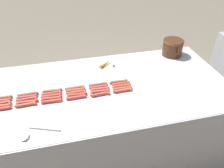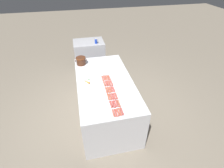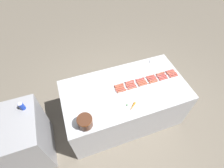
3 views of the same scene
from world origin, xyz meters
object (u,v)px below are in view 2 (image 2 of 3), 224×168
Objects in this scene: hot_dog_5 at (103,78)px; hot_dog_20 at (114,96)px; hot_dog_21 at (112,89)px; hot_dog_7 at (113,104)px; back_cabinet at (90,59)px; hot_dog_29 at (109,77)px; hot_dog_1 at (111,104)px; hot_dog_12 at (118,112)px; hot_dog_26 at (116,96)px; hot_dog_9 at (108,90)px; hot_dog_15 at (110,89)px; hot_dog_17 at (106,78)px; hot_dog_10 at (106,83)px; hot_dog_28 at (112,83)px; hot_dog_27 at (114,89)px; hot_dog_0 at (114,113)px; bean_pot at (81,60)px; hot_dog_8 at (110,97)px; hot_dog_22 at (110,83)px; hot_dog_11 at (104,78)px; hot_dog_6 at (116,113)px; hot_dog_4 at (104,84)px; hot_dog_16 at (108,83)px; hot_dog_3 at (106,90)px; hot_dog_24 at (122,111)px; hot_dog_19 at (117,103)px; hot_dog_25 at (119,103)px; hot_dog_23 at (108,78)px; carrot at (87,81)px; hot_dog_18 at (120,112)px; serving_spoon at (136,99)px; soda_can at (96,41)px; hot_dog_2 at (108,97)px; hot_dog_14 at (112,96)px.

hot_dog_5 and hot_dog_20 have the same top height.
hot_dog_7 is at bearing -99.44° from hot_dog_21.
back_cabinet is 1.67m from hot_dog_29.
hot_dog_1 and hot_dog_12 have the same top height.
back_cabinet is 6.26× the size of hot_dog_26.
hot_dog_15 is (0.03, 0.00, 0.00)m from hot_dog_9.
hot_dog_17 is at bearing -83.93° from back_cabinet.
back_cabinet is 6.26× the size of hot_dog_15.
hot_dog_10 and hot_dog_28 have the same top height.
hot_dog_5 is 0.41m from hot_dog_27.
hot_dog_0 is 1.69m from bean_pot.
hot_dog_8 and hot_dog_22 have the same top height.
hot_dog_9 is 0.21m from hot_dog_22.
hot_dog_5 is 0.04m from hot_dog_11.
hot_dog_12 is 0.38m from hot_dog_20.
hot_dog_10 is at bearing 89.90° from hot_dog_6.
back_cabinet is 6.26× the size of hot_dog_21.
hot_dog_4 is 0.78m from hot_dog_12.
bean_pot reaches higher than hot_dog_15.
hot_dog_16 is at bearing -80.24° from hot_dog_11.
hot_dog_24 is (0.13, -0.57, 0.00)m from hot_dog_3.
hot_dog_11 is 1.00× the size of hot_dog_28.
hot_dog_16 is at bearing 93.42° from hot_dog_19.
hot_dog_4 is 0.60m from hot_dog_25.
hot_dog_9 is at bearing -99.61° from hot_dog_16.
hot_dog_28 is (0.10, 0.38, 0.00)m from hot_dog_8.
hot_dog_19 and hot_dog_23 have the same top height.
bean_pot is at bearing 126.46° from hot_dog_29.
hot_dog_28 is at bearing -18.07° from carrot.
hot_dog_1 is 1.00× the size of hot_dog_22.
hot_dog_27 is at bearing 87.10° from hot_dog_18.
hot_dog_3 is (0.00, 0.38, 0.00)m from hot_dog_1.
hot_dog_0 is 0.51m from serving_spoon.
hot_dog_11 is 1.33× the size of soda_can.
hot_dog_9 is 1.14m from bean_pot.
hot_dog_8 is 1.09× the size of carrot.
hot_dog_6 is at bearing -175.01° from hot_dog_18.
hot_dog_20 and hot_dog_29 have the same top height.
hot_dog_21 is 0.63× the size of bean_pot.
carrot is (-0.36, 0.53, 0.00)m from hot_dog_8.
hot_dog_18 is 0.63× the size of bean_pot.
hot_dog_11 is 0.79m from bean_pot.
hot_dog_19 is 0.57m from hot_dog_28.
hot_dog_28 is at bearing -88.31° from hot_dog_29.
carrot is (-0.32, 0.34, 0.00)m from hot_dog_3.
hot_dog_12 is at bearing -70.90° from hot_dog_1.
hot_dog_10 and hot_dog_24 have the same top height.
hot_dog_10 is at bearing 116.08° from hot_dog_27.
hot_dog_2 is 1.00× the size of hot_dog_14.
hot_dog_27 is (0.13, 0.58, 0.00)m from hot_dog_0.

